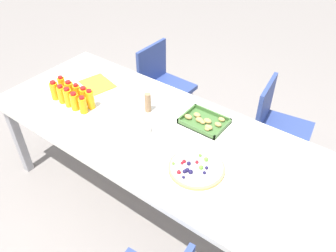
% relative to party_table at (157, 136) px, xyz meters
% --- Properties ---
extents(ground_plane, '(12.00, 12.00, 0.00)m').
position_rel_party_table_xyz_m(ground_plane, '(0.00, 0.00, -0.68)').
color(ground_plane, gray).
extents(party_table, '(2.41, 0.96, 0.74)m').
position_rel_party_table_xyz_m(party_table, '(0.00, 0.00, 0.00)').
color(party_table, silver).
rests_on(party_table, ground_plane).
extents(chair_far_left, '(0.41, 0.41, 0.83)m').
position_rel_party_table_xyz_m(chair_far_left, '(-0.57, 0.79, -0.18)').
color(chair_far_left, '#33478C').
rests_on(chair_far_left, ground_plane).
extents(chair_far_right, '(0.45, 0.45, 0.83)m').
position_rel_party_table_xyz_m(chair_far_right, '(0.53, 0.85, -0.18)').
color(chair_far_right, '#33478C').
rests_on(chair_far_right, ground_plane).
extents(juice_bottle_0, '(0.06, 0.06, 0.14)m').
position_rel_party_table_xyz_m(juice_bottle_0, '(-0.82, -0.16, 0.12)').
color(juice_bottle_0, '#F9AC14').
rests_on(juice_bottle_0, party_table).
extents(juice_bottle_1, '(0.06, 0.06, 0.14)m').
position_rel_party_table_xyz_m(juice_bottle_1, '(-0.74, -0.16, 0.12)').
color(juice_bottle_1, '#FAAC14').
rests_on(juice_bottle_1, party_table).
extents(juice_bottle_2, '(0.06, 0.06, 0.15)m').
position_rel_party_table_xyz_m(juice_bottle_2, '(-0.67, -0.16, 0.13)').
color(juice_bottle_2, '#F9AE14').
rests_on(juice_bottle_2, party_table).
extents(juice_bottle_3, '(0.06, 0.06, 0.14)m').
position_rel_party_table_xyz_m(juice_bottle_3, '(-0.60, -0.16, 0.12)').
color(juice_bottle_3, '#FAAE14').
rests_on(juice_bottle_3, party_table).
extents(juice_bottle_4, '(0.05, 0.05, 0.13)m').
position_rel_party_table_xyz_m(juice_bottle_4, '(-0.52, -0.16, 0.12)').
color(juice_bottle_4, '#FAAC14').
rests_on(juice_bottle_4, party_table).
extents(juice_bottle_5, '(0.05, 0.05, 0.15)m').
position_rel_party_table_xyz_m(juice_bottle_5, '(-0.83, -0.09, 0.13)').
color(juice_bottle_5, '#F9AC14').
rests_on(juice_bottle_5, party_table).
extents(juice_bottle_6, '(0.06, 0.06, 0.14)m').
position_rel_party_table_xyz_m(juice_bottle_6, '(-0.74, -0.09, 0.12)').
color(juice_bottle_6, '#F9AD14').
rests_on(juice_bottle_6, party_table).
extents(juice_bottle_7, '(0.05, 0.05, 0.14)m').
position_rel_party_table_xyz_m(juice_bottle_7, '(-0.67, -0.08, 0.12)').
color(juice_bottle_7, '#FAAE14').
rests_on(juice_bottle_7, party_table).
extents(juice_bottle_8, '(0.06, 0.06, 0.14)m').
position_rel_party_table_xyz_m(juice_bottle_8, '(-0.59, -0.08, 0.12)').
color(juice_bottle_8, '#FAAC14').
rests_on(juice_bottle_8, party_table).
extents(juice_bottle_9, '(0.06, 0.06, 0.15)m').
position_rel_party_table_xyz_m(juice_bottle_9, '(-0.52, -0.09, 0.13)').
color(juice_bottle_9, '#F9AD14').
rests_on(juice_bottle_9, party_table).
extents(fruit_pizza, '(0.33, 0.33, 0.05)m').
position_rel_party_table_xyz_m(fruit_pizza, '(0.41, -0.15, 0.07)').
color(fruit_pizza, tan).
rests_on(fruit_pizza, party_table).
extents(snack_tray, '(0.30, 0.23, 0.04)m').
position_rel_party_table_xyz_m(snack_tray, '(0.22, 0.24, 0.07)').
color(snack_tray, '#477238').
rests_on(snack_tray, party_table).
extents(plate_stack, '(0.18, 0.18, 0.03)m').
position_rel_party_table_xyz_m(plate_stack, '(-0.09, -0.09, 0.07)').
color(plate_stack, silver).
rests_on(plate_stack, party_table).
extents(napkin_stack, '(0.15, 0.15, 0.01)m').
position_rel_party_table_xyz_m(napkin_stack, '(0.71, 0.26, 0.06)').
color(napkin_stack, white).
rests_on(napkin_stack, party_table).
extents(cardboard_tube, '(0.04, 0.04, 0.14)m').
position_rel_party_table_xyz_m(cardboard_tube, '(-0.17, 0.12, 0.13)').
color(cardboard_tube, '#9E7A56').
rests_on(cardboard_tube, party_table).
extents(paper_folder, '(0.30, 0.26, 0.01)m').
position_rel_party_table_xyz_m(paper_folder, '(-0.72, 0.16, 0.06)').
color(paper_folder, yellow).
rests_on(paper_folder, party_table).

